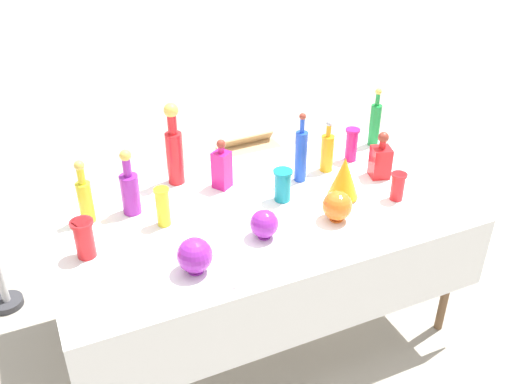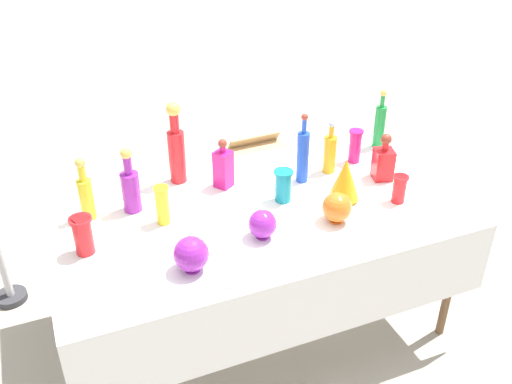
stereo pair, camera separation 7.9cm
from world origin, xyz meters
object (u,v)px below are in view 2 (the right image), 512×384
Objects in this scene: tall_bottle_2 at (303,155)px; slender_vase_0 at (283,185)px; tall_bottle_1 at (176,148)px; round_bowl_2 at (263,224)px; fluted_vase_0 at (345,179)px; tall_bottle_3 at (86,194)px; cardboard_box_behind_left at (260,172)px; square_decanter_0 at (223,167)px; tall_bottle_0 at (330,153)px; slender_vase_3 at (355,145)px; slender_vase_1 at (162,204)px; round_bowl_0 at (337,207)px; round_bowl_1 at (191,254)px; slender_vase_4 at (83,234)px; tall_bottle_4 at (130,187)px; slender_vase_2 at (399,188)px; square_decanter_1 at (383,161)px; tall_bottle_5 at (380,124)px.

slender_vase_0 is at bearing -141.25° from tall_bottle_2.
round_bowl_2 is at bearing -71.68° from tall_bottle_1.
tall_bottle_3 is at bearing 165.22° from fluted_vase_0.
round_bowl_2 reaches higher than cardboard_box_behind_left.
square_decanter_0 is 1.62× the size of slender_vase_0.
tall_bottle_3 is at bearing -177.29° from square_decanter_0.
tall_bottle_0 is at bearing 36.71° from round_bowl_2.
slender_vase_3 is 0.42m from fluted_vase_0.
tall_bottle_0 is 1.30× the size of fluted_vase_0.
tall_bottle_1 is 1.00m from slender_vase_3.
slender_vase_1 is at bearing 170.91° from fluted_vase_0.
tall_bottle_1 is at bearing 131.77° from round_bowl_0.
slender_vase_4 is at bearing 143.40° from round_bowl_1.
slender_vase_0 is at bearing -15.65° from tall_bottle_4.
tall_bottle_0 is 0.64× the size of cardboard_box_behind_left.
tall_bottle_0 is 0.30m from fluted_vase_0.
slender_vase_2 is at bearing 5.60° from round_bowl_0.
square_decanter_1 is 0.24m from slender_vase_2.
round_bowl_1 is at bearing -153.01° from tall_bottle_5.
round_bowl_0 is at bearing -23.89° from tall_bottle_3.
round_bowl_1 is (0.34, -0.57, -0.05)m from tall_bottle_3.
round_bowl_2 is at bearing 15.74° from round_bowl_1.
slender_vase_1 is 0.85× the size of fluted_vase_0.
slender_vase_3 is (-0.04, 0.22, 0.00)m from square_decanter_1.
tall_bottle_0 reaches higher than square_decanter_0.
square_decanter_0 is 0.64m from round_bowl_0.
tall_bottle_0 is 0.84× the size of tall_bottle_5.
cardboard_box_behind_left is at bearing 80.65° from round_bowl_0.
tall_bottle_5 is 1.36× the size of square_decanter_1.
tall_bottle_1 is at bearing -133.94° from cardboard_box_behind_left.
slender_vase_3 is at bearing 1.03° from tall_bottle_4.
square_decanter_1 is at bearing -79.92° from slender_vase_3.
square_decanter_0 reaches higher than square_decanter_1.
tall_bottle_5 reaches higher than slender_vase_1.
round_bowl_0 is at bearing -21.64° from slender_vase_1.
square_decanter_1 reaches higher than fluted_vase_0.
square_decanter_0 is at bearing 147.92° from slender_vase_2.
square_decanter_1 is at bearing 17.53° from round_bowl_2.
slender_vase_3 is 1.20× the size of round_bowl_1.
tall_bottle_0 is at bearing -1.53° from tall_bottle_3.
round_bowl_2 is (0.39, -0.29, -0.03)m from slender_vase_1.
slender_vase_3 is (0.02, 0.46, 0.02)m from slender_vase_2.
slender_vase_0 is (-0.59, -0.00, -0.01)m from square_decanter_1.
cardboard_box_behind_left is at bearing 57.98° from square_decanter_0.
square_decanter_1 is at bearing -8.74° from tall_bottle_4.
round_bowl_1 is (-0.36, -0.60, -0.03)m from square_decanter_0.
fluted_vase_0 is at bearing 15.95° from round_bowl_2.
tall_bottle_2 is 0.42m from round_bowl_0.
tall_bottle_1 is 2.98× the size of round_bowl_0.
tall_bottle_4 is at bearing 171.26° from square_decanter_1.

